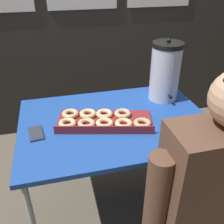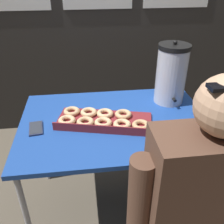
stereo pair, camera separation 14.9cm
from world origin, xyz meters
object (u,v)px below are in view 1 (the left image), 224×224
(donut_box, at_px, (103,120))
(coffee_urn, at_px, (165,72))
(cell_phone, at_px, (36,133))
(person_seated, at_px, (207,212))

(donut_box, height_order, coffee_urn, coffee_urn)
(cell_phone, bearing_deg, person_seated, -45.93)
(coffee_urn, bearing_deg, donut_box, -155.27)
(coffee_urn, relative_size, person_seated, 0.32)
(donut_box, relative_size, cell_phone, 4.08)
(person_seated, bearing_deg, donut_box, -59.61)
(person_seated, bearing_deg, coffee_urn, -98.66)
(donut_box, height_order, person_seated, person_seated)
(donut_box, distance_m, person_seated, 0.72)
(cell_phone, bearing_deg, coffee_urn, 7.74)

